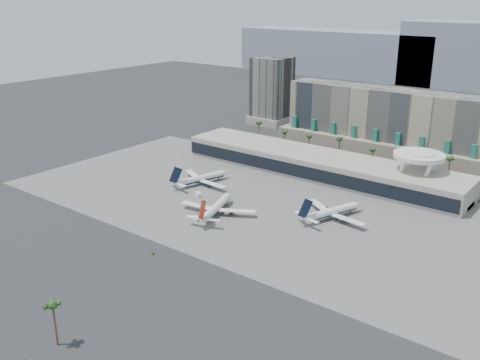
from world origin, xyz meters
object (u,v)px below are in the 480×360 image
Objects in this scene: airliner_centre at (216,207)px; service_vehicle_b at (196,218)px; taxiway_sign at (151,254)px; airliner_left at (201,178)px; airliner_right at (332,212)px; service_vehicle_a at (198,195)px.

service_vehicle_b is at bearing -121.52° from airliner_centre.
taxiway_sign is at bearing -68.58° from service_vehicle_b.
airliner_right is at bearing 17.19° from airliner_left.
taxiway_sign is (28.26, -59.62, -0.66)m from service_vehicle_a.
airliner_centre reaches higher than airliner_right.
airliner_centre is 48.30m from taxiway_sign.
service_vehicle_b is (19.38, -23.14, -0.22)m from service_vehicle_a.
airliner_left is 79.66m from airliner_right.
service_vehicle_b is (-2.69, -11.34, -2.50)m from airliner_centre.
airliner_left is at bearing 151.54° from service_vehicle_a.
service_vehicle_a is at bearing 133.69° from airliner_centre.
airliner_left is at bearing -158.51° from airliner_right.
service_vehicle_a is 1.31× the size of service_vehicle_b.
airliner_right is at bearing 43.26° from taxiway_sign.
airliner_right reaches higher than service_vehicle_a.
taxiway_sign is (6.19, -47.81, -2.94)m from airliner_centre.
airliner_right is (45.83, 29.27, -0.05)m from airliner_centre.
service_vehicle_b is 1.70× the size of taxiway_sign.
airliner_right is 70.14m from service_vehicle_a.
taxiway_sign is at bearing -100.80° from airliner_centre.
airliner_centre reaches higher than service_vehicle_a.
airliner_centre is at bearing -23.18° from airliner_left.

